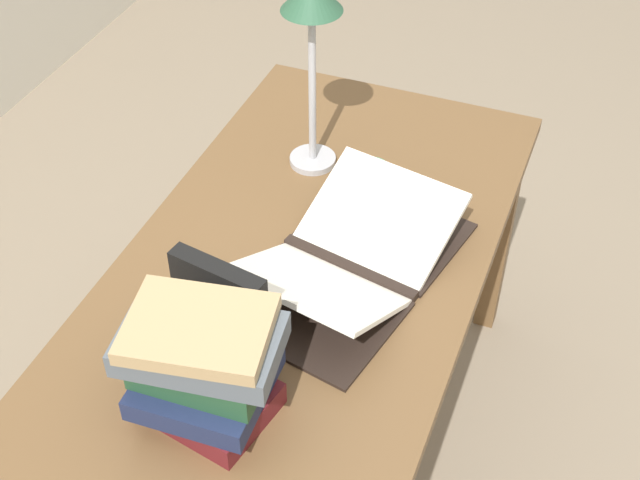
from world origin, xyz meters
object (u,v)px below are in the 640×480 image
object	(u,v)px
book_standing_upright	(221,309)
reading_lamp	(312,23)
book_stack_tall	(203,366)
coffee_mug	(373,181)
open_book	(350,259)

from	to	relation	value
book_standing_upright	reading_lamp	size ratio (longest dim) A/B	0.46
book_stack_tall	reading_lamp	distance (m)	0.82
coffee_mug	book_standing_upright	bearing A→B (deg)	168.13
open_book	book_standing_upright	distance (m)	0.34
open_book	coffee_mug	distance (m)	0.27
coffee_mug	open_book	bearing A→B (deg)	-171.76
open_book	book_standing_upright	xyz separation A→B (m)	(-0.29, 0.16, 0.08)
book_standing_upright	coffee_mug	distance (m)	0.57
book_stack_tall	coffee_mug	bearing A→B (deg)	-6.55
reading_lamp	coffee_mug	world-z (taller)	reading_lamp
book_standing_upright	coffee_mug	world-z (taller)	book_standing_upright
book_stack_tall	book_standing_upright	xyz separation A→B (m)	(0.14, 0.04, -0.01)
open_book	book_stack_tall	xyz separation A→B (m)	(-0.44, 0.12, 0.08)
book_stack_tall	reading_lamp	xyz separation A→B (m)	(0.77, 0.10, 0.27)
book_standing_upright	reading_lamp	bearing A→B (deg)	15.58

